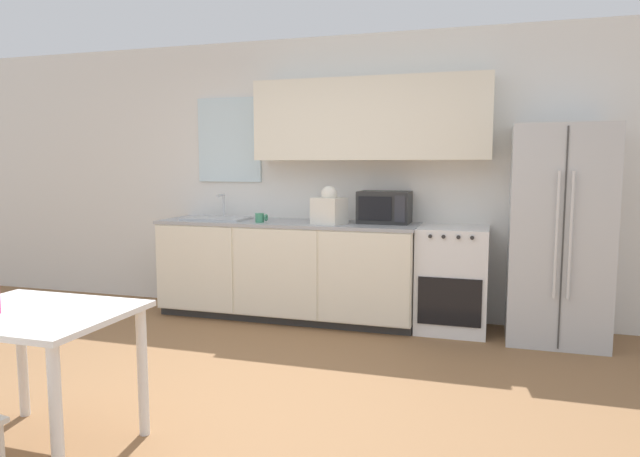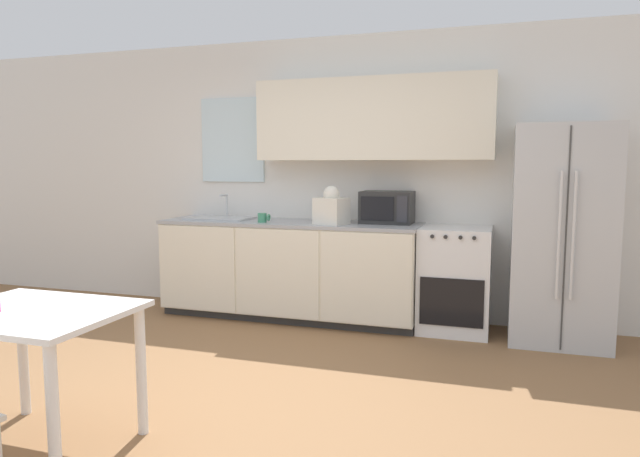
{
  "view_description": "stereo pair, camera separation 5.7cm",
  "coord_description": "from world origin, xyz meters",
  "px_view_note": "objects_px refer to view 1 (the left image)",
  "views": [
    {
      "loc": [
        1.55,
        -3.05,
        1.48
      ],
      "look_at": [
        0.43,
        0.59,
        1.05
      ],
      "focal_mm": 32.0,
      "sensor_mm": 36.0,
      "label": 1
    },
    {
      "loc": [
        1.6,
        -3.03,
        1.48
      ],
      "look_at": [
        0.43,
        0.59,
        1.05
      ],
      "focal_mm": 32.0,
      "sensor_mm": 36.0,
      "label": 2
    }
  ],
  "objects_px": {
    "oven_range": "(452,279)",
    "microwave": "(385,207)",
    "refrigerator": "(558,234)",
    "coffee_mug": "(260,218)",
    "dining_table": "(34,335)"
  },
  "relations": [
    {
      "from": "microwave",
      "to": "refrigerator",
      "type": "bearing_deg",
      "value": -5.11
    },
    {
      "from": "refrigerator",
      "to": "microwave",
      "type": "xyz_separation_m",
      "value": [
        -1.49,
        0.13,
        0.18
      ]
    },
    {
      "from": "oven_range",
      "to": "dining_table",
      "type": "bearing_deg",
      "value": -123.36
    },
    {
      "from": "refrigerator",
      "to": "coffee_mug",
      "type": "bearing_deg",
      "value": -176.77
    },
    {
      "from": "refrigerator",
      "to": "microwave",
      "type": "height_order",
      "value": "refrigerator"
    },
    {
      "from": "microwave",
      "to": "oven_range",
      "type": "bearing_deg",
      "value": -8.28
    },
    {
      "from": "refrigerator",
      "to": "dining_table",
      "type": "relative_size",
      "value": 1.92
    },
    {
      "from": "oven_range",
      "to": "coffee_mug",
      "type": "height_order",
      "value": "coffee_mug"
    },
    {
      "from": "oven_range",
      "to": "refrigerator",
      "type": "xyz_separation_m",
      "value": [
        0.85,
        -0.04,
        0.44
      ]
    },
    {
      "from": "oven_range",
      "to": "refrigerator",
      "type": "distance_m",
      "value": 0.96
    },
    {
      "from": "oven_range",
      "to": "microwave",
      "type": "distance_m",
      "value": 0.89
    },
    {
      "from": "refrigerator",
      "to": "dining_table",
      "type": "distance_m",
      "value": 3.92
    },
    {
      "from": "oven_range",
      "to": "dining_table",
      "type": "height_order",
      "value": "oven_range"
    },
    {
      "from": "oven_range",
      "to": "refrigerator",
      "type": "relative_size",
      "value": 0.52
    },
    {
      "from": "oven_range",
      "to": "dining_table",
      "type": "xyz_separation_m",
      "value": [
        -1.88,
        -2.85,
        0.16
      ]
    }
  ]
}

